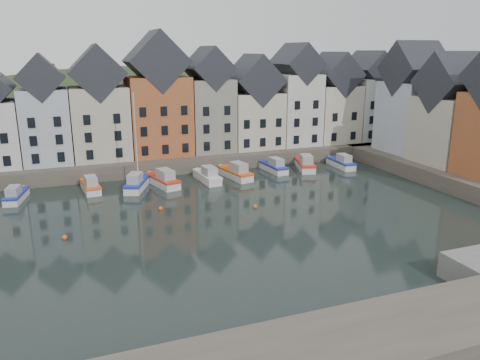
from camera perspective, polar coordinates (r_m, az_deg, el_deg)
ground at (r=45.80m, az=-2.71°, el=-6.17°), size 260.00×260.00×0.00m
far_quay at (r=73.46m, az=-10.02°, el=2.77°), size 90.00×16.00×2.00m
hillside at (r=103.45m, az=-12.28°, el=-4.55°), size 153.60×70.40×64.00m
far_terrace at (r=70.88m, az=-7.43°, el=8.88°), size 72.37×8.16×17.78m
right_terrace at (r=69.49m, az=24.59°, el=7.52°), size 8.30×24.25×16.36m
mooring_buoys at (r=49.65m, az=-9.04°, el=-4.41°), size 20.50×5.50×0.50m
boat_b at (r=60.30m, az=-25.66°, el=-1.73°), size 2.70×5.66×2.09m
boat_c at (r=60.97m, az=-17.74°, el=-0.69°), size 2.34×6.00×2.25m
boat_d at (r=60.27m, az=-12.46°, el=-0.37°), size 4.31×6.66×12.22m
boat_e at (r=61.14m, az=-9.36°, el=-0.01°), size 3.64×6.98×2.56m
boat_f at (r=62.48m, az=-3.98°, el=0.46°), size 2.44×6.41×2.41m
boat_g at (r=63.98m, az=-0.54°, el=0.90°), size 3.30×6.94×2.56m
boat_h at (r=67.69m, az=4.13°, el=1.62°), size 2.34×6.19×2.33m
boat_i at (r=69.38m, az=7.94°, el=1.91°), size 3.95×6.95×2.55m
boat_j at (r=71.64m, az=12.25°, el=2.07°), size 2.13×6.09×2.31m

